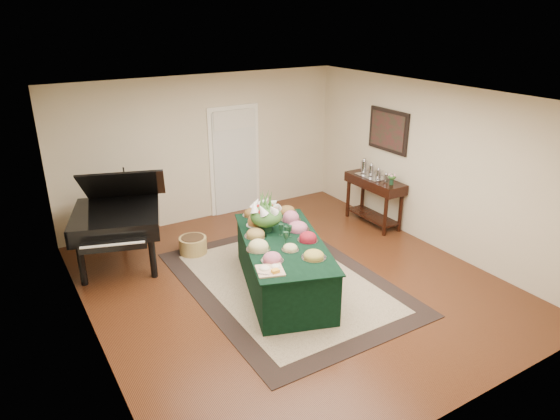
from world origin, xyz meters
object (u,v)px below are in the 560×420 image
floral_centerpiece (266,212)px  grand_piano (117,218)px  buffet_table (283,265)px  mahogany_sideboard (375,189)px

floral_centerpiece → grand_piano: (-1.75, 1.52, -0.26)m
floral_centerpiece → buffet_table: bearing=-87.4°
floral_centerpiece → mahogany_sideboard: 2.82m
grand_piano → mahogany_sideboard: size_ratio=1.48×
buffet_table → floral_centerpiece: size_ratio=5.09×
floral_centerpiece → grand_piano: size_ratio=0.26×
buffet_table → mahogany_sideboard: mahogany_sideboard is taller
floral_centerpiece → mahogany_sideboard: (2.70, 0.71, -0.36)m
floral_centerpiece → mahogany_sideboard: size_ratio=0.39×
buffet_table → floral_centerpiece: bearing=92.6°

